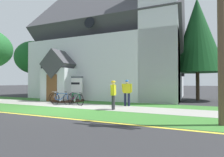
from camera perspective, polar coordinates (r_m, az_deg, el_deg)
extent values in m
plane|color=#2B2B2D|center=(13.95, -6.13, -7.29)|extent=(140.00, 140.00, 0.00)
cube|color=#99968E|center=(12.42, -14.14, -8.01)|extent=(32.00, 2.18, 0.01)
cube|color=#38722D|center=(10.71, -21.69, -9.08)|extent=(32.00, 2.38, 0.01)
cube|color=#38722D|center=(14.07, -9.06, -7.22)|extent=(24.00, 1.87, 0.01)
cube|color=yellow|center=(9.82, -27.32, -9.78)|extent=(28.00, 0.16, 0.01)
cube|color=silver|center=(19.01, 0.09, 2.36)|extent=(13.49, 9.36, 5.31)
cube|color=#424247|center=(19.69, 0.09, 14.40)|extent=(13.99, 9.54, 9.54)
cube|color=silver|center=(14.84, 14.77, 14.79)|extent=(2.73, 2.73, 11.12)
cube|color=silver|center=(15.53, -16.36, -1.82)|extent=(2.40, 1.60, 2.60)
cube|color=#424247|center=(15.60, -16.33, 4.25)|extent=(2.40, 1.80, 2.40)
cube|color=brown|center=(14.92, -18.38, -2.80)|extent=(1.00, 0.06, 2.10)
cube|color=black|center=(17.65, -20.48, 0.89)|extent=(0.76, 0.06, 1.90)
cone|color=black|center=(17.71, -20.46, 3.97)|extent=(0.80, 0.06, 0.80)
cylinder|color=black|center=(15.53, -7.11, 17.01)|extent=(0.90, 0.06, 0.90)
cube|color=#474C56|center=(15.48, -15.70, -5.38)|extent=(0.12, 0.12, 0.68)
cube|color=#474C56|center=(14.53, -9.90, -5.69)|extent=(0.12, 0.12, 0.68)
cube|color=white|center=(14.94, -12.88, -2.04)|extent=(2.13, 0.22, 1.15)
cube|color=#474C56|center=(14.94, -12.87, 0.40)|extent=(2.25, 0.27, 0.12)
cube|color=black|center=(14.90, -12.97, -1.51)|extent=(1.70, 0.12, 0.16)
cylinder|color=#382319|center=(14.78, -13.54, -6.72)|extent=(2.49, 2.49, 0.10)
ellipsoid|color=#CC338C|center=(14.37, -12.22, -6.21)|extent=(0.36, 0.36, 0.24)
ellipsoid|color=red|center=(15.58, -13.47, -5.81)|extent=(0.36, 0.36, 0.24)
ellipsoid|color=red|center=(14.54, -14.94, -6.14)|extent=(0.36, 0.36, 0.24)
torus|color=black|center=(12.67, -12.68, -6.28)|extent=(0.71, 0.30, 0.75)
torus|color=black|center=(11.83, -9.95, -6.66)|extent=(0.71, 0.30, 0.75)
cylinder|color=#19723F|center=(12.10, -10.92, -5.76)|extent=(0.53, 0.23, 0.46)
cylinder|color=#19723F|center=(12.17, -11.22, -4.68)|extent=(0.72, 0.30, 0.05)
cylinder|color=#19723F|center=(12.41, -11.92, -5.61)|extent=(0.25, 0.12, 0.46)
cylinder|color=#19723F|center=(12.50, -12.16, -6.48)|extent=(0.40, 0.18, 0.09)
cylinder|color=#19723F|center=(12.57, -12.44, -5.42)|extent=(0.22, 0.11, 0.41)
cylinder|color=#19723F|center=(11.85, -10.06, -5.74)|extent=(0.12, 0.08, 0.38)
ellipsoid|color=black|center=(12.48, -12.21, -4.42)|extent=(0.25, 0.16, 0.05)
cylinder|color=silver|center=(11.86, -10.17, -4.72)|extent=(0.42, 0.18, 0.03)
cylinder|color=silver|center=(12.33, -11.63, -6.68)|extent=(0.18, 0.08, 0.18)
torus|color=black|center=(13.53, -13.54, -5.93)|extent=(0.72, 0.28, 0.75)
torus|color=black|center=(13.88, -17.73, -5.79)|extent=(0.72, 0.28, 0.75)
cylinder|color=#B7B7BC|center=(13.74, -16.33, -5.08)|extent=(0.55, 0.22, 0.50)
cylinder|color=#B7B7BC|center=(13.69, -15.86, -4.17)|extent=(0.75, 0.29, 0.06)
cylinder|color=#B7B7BC|center=(13.61, -14.77, -5.18)|extent=(0.26, 0.12, 0.46)
cylinder|color=#B7B7BC|center=(13.60, -14.40, -6.02)|extent=(0.42, 0.18, 0.09)
cylinder|color=#B7B7BC|center=(13.54, -13.92, -5.09)|extent=(0.22, 0.11, 0.41)
cylinder|color=#B7B7BC|center=(13.85, -17.56, -4.93)|extent=(0.13, 0.07, 0.42)
ellipsoid|color=black|center=(13.56, -14.30, -4.13)|extent=(0.25, 0.16, 0.05)
cylinder|color=silver|center=(13.82, -17.39, -3.99)|extent=(0.42, 0.17, 0.03)
cylinder|color=silver|center=(13.67, -15.24, -6.10)|extent=(0.18, 0.08, 0.18)
torus|color=black|center=(12.99, -17.40, -6.13)|extent=(0.75, 0.09, 0.75)
torus|color=black|center=(12.42, -13.64, -6.38)|extent=(0.75, 0.09, 0.75)
cylinder|color=#194CA5|center=(12.59, -14.95, -5.53)|extent=(0.55, 0.08, 0.47)
cylinder|color=#194CA5|center=(12.64, -15.36, -4.51)|extent=(0.75, 0.09, 0.04)
cylinder|color=#194CA5|center=(12.81, -16.34, -5.46)|extent=(0.26, 0.05, 0.46)
cylinder|color=#194CA5|center=(12.88, -16.67, -6.30)|extent=(0.41, 0.07, 0.09)
cylinder|color=#194CA5|center=(12.92, -17.07, -5.30)|extent=(0.22, 0.05, 0.40)
cylinder|color=#194CA5|center=(12.43, -13.79, -5.47)|extent=(0.12, 0.04, 0.40)
ellipsoid|color=black|center=(12.85, -16.74, -4.32)|extent=(0.25, 0.10, 0.05)
cylinder|color=silver|center=(12.43, -13.94, -4.47)|extent=(0.44, 0.06, 0.03)
cylinder|color=silver|center=(12.76, -15.94, -6.47)|extent=(0.18, 0.03, 0.18)
cylinder|color=#2D2D33|center=(10.05, 0.51, -7.47)|extent=(0.15, 0.15, 0.78)
cylinder|color=#2D2D33|center=(9.91, 0.31, -7.55)|extent=(0.15, 0.15, 0.78)
cube|color=yellow|center=(9.93, 0.41, -3.63)|extent=(0.27, 0.47, 0.57)
sphere|color=beige|center=(9.92, 0.41, -1.40)|extent=(0.20, 0.20, 0.20)
ellipsoid|color=gold|center=(9.92, 0.41, -1.08)|extent=(0.28, 0.25, 0.14)
cylinder|color=yellow|center=(10.18, 1.00, -3.41)|extent=(0.09, 0.19, 0.52)
cylinder|color=yellow|center=(9.67, -0.21, -3.53)|extent=(0.09, 0.19, 0.52)
cylinder|color=#191E38|center=(11.46, 5.28, -6.61)|extent=(0.15, 0.15, 0.81)
cylinder|color=#191E38|center=(11.49, 4.14, -6.60)|extent=(0.15, 0.15, 0.81)
cube|color=yellow|center=(11.43, 4.70, -3.11)|extent=(0.49, 0.28, 0.59)
sphere|color=beige|center=(11.42, 4.70, -1.11)|extent=(0.21, 0.21, 0.21)
ellipsoid|color=#1E59B2|center=(11.42, 4.70, -0.82)|extent=(0.27, 0.30, 0.15)
cylinder|color=yellow|center=(11.35, 6.07, -2.97)|extent=(0.09, 0.10, 0.53)
cylinder|color=yellow|center=(11.51, 3.36, -2.95)|extent=(0.09, 0.24, 0.53)
cylinder|color=brown|center=(7.80, 30.94, 16.65)|extent=(0.24, 0.24, 7.72)
cylinder|color=#3D2D1E|center=(16.71, 25.22, -2.22)|extent=(0.29, 0.29, 2.30)
cone|color=#14471E|center=(17.16, 25.10, 12.22)|extent=(4.17, 4.17, 6.26)
cylinder|color=#4C3823|center=(21.29, -23.33, -2.06)|extent=(0.32, 0.32, 2.24)
ellipsoid|color=#195623|center=(21.45, -23.27, 6.06)|extent=(3.86, 3.86, 3.47)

